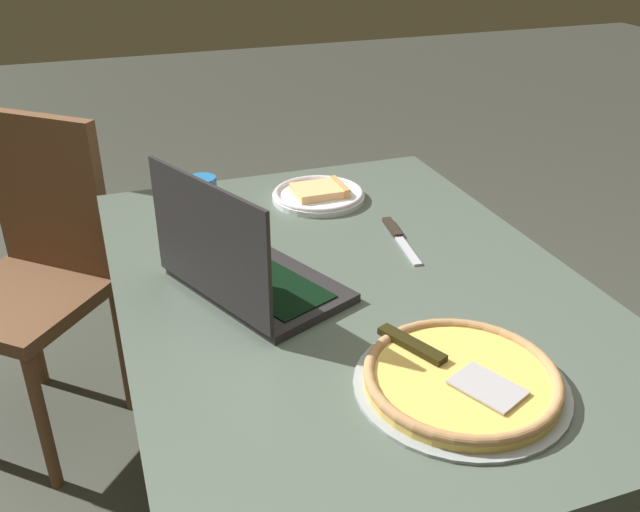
% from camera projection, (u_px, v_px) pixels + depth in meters
% --- Properties ---
extents(dining_table, '(1.23, 0.89, 0.75)m').
position_uv_depth(dining_table, '(350.00, 315.00, 1.39)').
color(dining_table, '#4C584C').
rests_on(dining_table, ground_plane).
extents(laptop, '(0.40, 0.33, 0.25)m').
position_uv_depth(laptop, '(242.00, 269.00, 1.28)').
color(laptop, black).
rests_on(laptop, dining_table).
extents(pizza_plate, '(0.23, 0.23, 0.04)m').
position_uv_depth(pizza_plate, '(319.00, 194.00, 1.71)').
color(pizza_plate, white).
rests_on(pizza_plate, dining_table).
extents(pizza_tray, '(0.33, 0.33, 0.03)m').
position_uv_depth(pizza_tray, '(461.00, 378.00, 1.06)').
color(pizza_tray, '#959FA1').
rests_on(pizza_tray, dining_table).
extents(table_knife, '(0.22, 0.05, 0.01)m').
position_uv_depth(table_knife, '(398.00, 236.00, 1.52)').
color(table_knife, '#B7B7C3').
rests_on(table_knife, dining_table).
extents(drink_cup, '(0.07, 0.07, 0.08)m').
position_uv_depth(drink_cup, '(203.00, 194.00, 1.64)').
color(drink_cup, '#236BAF').
rests_on(drink_cup, dining_table).
extents(chair_near, '(0.54, 0.54, 0.92)m').
position_uv_depth(chair_near, '(34.00, 265.00, 1.89)').
color(chair_near, brown).
rests_on(chair_near, ground_plane).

